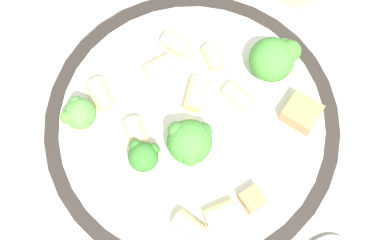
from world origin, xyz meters
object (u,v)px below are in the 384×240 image
Objects in this scene: rigatoni_0 at (158,66)px; rigatoni_4 at (176,44)px; rigatoni_3 at (213,57)px; rigatoni_7 at (220,213)px; chicken_chunk_0 at (252,199)px; rigatoni_5 at (101,95)px; rigatoni_6 at (189,226)px; rigatoni_1 at (196,94)px; chicken_chunk_1 at (302,113)px; broccoli_floret_0 at (79,114)px; broccoli_floret_1 at (275,58)px; broccoli_floret_2 at (190,142)px; rigatoni_2 at (240,100)px; broccoli_floret_3 at (144,156)px; pasta_bowl at (192,130)px.

rigatoni_4 is at bearing 24.02° from rigatoni_0.
rigatoni_3 is 0.96× the size of rigatoni_4.
chicken_chunk_0 is at bearing -7.26° from rigatoni_7.
rigatoni_7 is at bearing -74.93° from rigatoni_5.
rigatoni_6 is (-0.09, -0.12, 0.00)m from rigatoni_3.
rigatoni_1 is 1.15× the size of rigatoni_4.
rigatoni_0 is 0.98× the size of rigatoni_7.
chicken_chunk_1 is at bearing -60.89° from rigatoni_4.
broccoli_floret_0 reaches higher than rigatoni_0.
broccoli_floret_1 is 2.55× the size of chicken_chunk_0.
rigatoni_0 is (-0.09, 0.05, -0.01)m from broccoli_floret_1.
rigatoni_0 is at bearing 80.98° from broccoli_floret_2.
rigatoni_7 is (-0.06, -0.07, -0.00)m from rigatoni_2.
chicken_chunk_0 is (-0.01, -0.15, -0.00)m from rigatoni_4.
broccoli_floret_3 reaches higher than rigatoni_7.
broccoli_floret_3 reaches higher than rigatoni_1.
chicken_chunk_1 reaches higher than rigatoni_6.
chicken_chunk_1 is at bearing 15.37° from rigatoni_6.
rigatoni_2 is at bearing -21.69° from broccoli_floret_0.
rigatoni_0 and rigatoni_6 have the same top height.
rigatoni_6 is at bearing -85.62° from broccoli_floret_3.
broccoli_floret_2 is at bearing -124.48° from pasta_bowl.
chicken_chunk_1 reaches higher than chicken_chunk_0.
broccoli_floret_1 is 1.07× the size of broccoli_floret_2.
broccoli_floret_3 is at bearing -175.61° from rigatoni_2.
rigatoni_2 and rigatoni_7 have the same top height.
rigatoni_4 is 1.41× the size of chicken_chunk_0.
broccoli_floret_0 is 0.13m from rigatoni_2.
rigatoni_4 is at bearing 119.11° from chicken_chunk_1.
broccoli_floret_2 is at bearing -112.18° from rigatoni_4.
chicken_chunk_0 is (-0.01, -0.10, -0.00)m from rigatoni_1.
broccoli_floret_1 is 0.10m from rigatoni_0.
chicken_chunk_1 reaches higher than rigatoni_0.
broccoli_floret_1 is at bearing -12.19° from broccoli_floret_0.
rigatoni_0 is (0.01, 0.08, -0.02)m from broccoli_floret_2.
pasta_bowl is 0.05m from rigatoni_2.
pasta_bowl is 0.10m from broccoli_floret_0.
rigatoni_0 is 0.05m from rigatoni_5.
broccoli_floret_0 is at bearing 164.10° from rigatoni_1.
broccoli_floret_0 is at bearing 105.63° from rigatoni_6.
broccoli_floret_0 is at bearing 167.81° from broccoli_floret_1.
rigatoni_7 is at bearing -105.82° from rigatoni_4.
rigatoni_3 is 0.15m from rigatoni_6.
rigatoni_5 reaches higher than rigatoni_4.
rigatoni_4 is at bearing 67.82° from broccoli_floret_2.
rigatoni_1 and rigatoni_4 have the same top height.
chicken_chunk_1 is at bearing -27.87° from broccoli_floret_0.
pasta_bowl is 14.51× the size of chicken_chunk_0.
rigatoni_0 is 0.13m from chicken_chunk_1.
chicken_chunk_0 is at bearing -50.10° from broccoli_floret_3.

